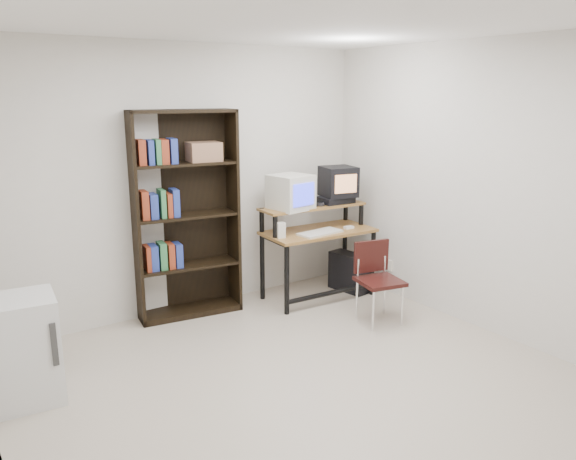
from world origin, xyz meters
TOP-DOWN VIEW (x-y plane):
  - floor at (0.00, 0.00)m, footprint 4.00×4.00m
  - ceiling at (0.00, 0.00)m, footprint 4.00×4.00m
  - back_wall at (0.00, 2.00)m, footprint 4.00×0.01m
  - right_wall at (2.00, 0.00)m, footprint 0.01×4.00m
  - computer_desk at (1.25, 1.49)m, footprint 1.19×0.65m
  - crt_monitor at (0.98, 1.60)m, footprint 0.43×0.43m
  - vcr at (1.54, 1.56)m, footprint 0.37×0.27m
  - crt_tv at (1.58, 1.56)m, footprint 0.40×0.39m
  - cd_spindle at (1.30, 1.53)m, footprint 0.14×0.14m
  - keyboard at (1.17, 1.35)m, footprint 0.49×0.25m
  - mousepad at (1.56, 1.34)m, footprint 0.23×0.19m
  - mouse at (1.56, 1.35)m, footprint 0.10×0.07m
  - desk_speaker at (0.75, 1.45)m, footprint 0.10×0.09m
  - pc_tower at (1.66, 1.43)m, footprint 0.26×0.47m
  - school_chair at (1.31, 0.65)m, footprint 0.46×0.46m
  - bookshelf at (-0.08, 1.86)m, footprint 1.03×0.47m
  - mini_fridge at (-1.72, 1.00)m, footprint 0.50×0.51m
  - wall_outlet at (1.99, 1.15)m, footprint 0.02×0.08m

SIDE VIEW (x-z plane):
  - floor at x=0.00m, z-range -0.01..0.00m
  - pc_tower at x=1.66m, z-range 0.00..0.42m
  - wall_outlet at x=1.99m, z-range 0.24..0.36m
  - mini_fridge at x=-1.72m, z-range 0.00..0.77m
  - school_chair at x=1.31m, z-range 0.09..0.85m
  - computer_desk at x=1.25m, z-range 0.19..1.18m
  - mousepad at x=1.56m, z-range 0.72..0.73m
  - keyboard at x=1.17m, z-range 0.72..0.75m
  - mouse at x=1.56m, z-range 0.73..0.76m
  - desk_speaker at x=0.75m, z-range 0.72..0.89m
  - cd_spindle at x=1.30m, z-range 0.97..1.02m
  - vcr at x=1.54m, z-range 0.97..1.05m
  - bookshelf at x=-0.08m, z-range 0.02..2.01m
  - crt_monitor at x=0.98m, z-range 0.97..1.33m
  - crt_tv at x=1.58m, z-range 1.05..1.37m
  - back_wall at x=0.00m, z-range 0.00..2.60m
  - right_wall at x=2.00m, z-range 0.00..2.60m
  - ceiling at x=0.00m, z-range 2.60..2.60m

